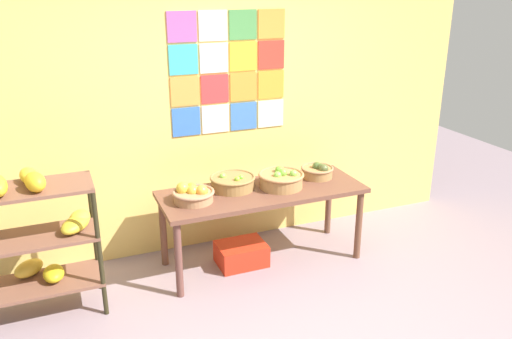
{
  "coord_description": "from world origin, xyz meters",
  "views": [
    {
      "loc": [
        -1.48,
        -2.54,
        2.42
      ],
      "look_at": [
        -0.03,
        1.03,
        1.02
      ],
      "focal_mm": 36.62,
      "sensor_mm": 36.0,
      "label": 1
    }
  ],
  "objects_px": {
    "banana_shelf_unit": "(34,227)",
    "produce_crate_under_table": "(241,254)",
    "fruit_basket_left": "(193,194)",
    "fruit_basket_back_left": "(318,171)",
    "display_table": "(262,198)",
    "fruit_basket_centre": "(233,182)",
    "fruit_basket_right": "(281,179)"
  },
  "relations": [
    {
      "from": "banana_shelf_unit",
      "to": "fruit_basket_right",
      "type": "xyz_separation_m",
      "value": [
        2.02,
        0.09,
        0.05
      ]
    },
    {
      "from": "fruit_basket_centre",
      "to": "fruit_basket_right",
      "type": "distance_m",
      "value": 0.43
    },
    {
      "from": "banana_shelf_unit",
      "to": "produce_crate_under_table",
      "type": "distance_m",
      "value": 1.77
    },
    {
      "from": "display_table",
      "to": "fruit_basket_centre",
      "type": "height_order",
      "value": "fruit_basket_centre"
    },
    {
      "from": "fruit_basket_right",
      "to": "produce_crate_under_table",
      "type": "xyz_separation_m",
      "value": [
        -0.37,
        0.03,
        -0.68
      ]
    },
    {
      "from": "banana_shelf_unit",
      "to": "display_table",
      "type": "height_order",
      "value": "banana_shelf_unit"
    },
    {
      "from": "fruit_basket_centre",
      "to": "fruit_basket_back_left",
      "type": "bearing_deg",
      "value": -2.0
    },
    {
      "from": "fruit_basket_left",
      "to": "fruit_basket_back_left",
      "type": "height_order",
      "value": "fruit_basket_left"
    },
    {
      "from": "fruit_basket_back_left",
      "to": "banana_shelf_unit",
      "type": "bearing_deg",
      "value": -175.65
    },
    {
      "from": "fruit_basket_left",
      "to": "fruit_basket_back_left",
      "type": "xyz_separation_m",
      "value": [
        1.22,
        0.11,
        -0.0
      ]
    },
    {
      "from": "banana_shelf_unit",
      "to": "fruit_basket_back_left",
      "type": "xyz_separation_m",
      "value": [
        2.44,
        0.19,
        0.03
      ]
    },
    {
      "from": "display_table",
      "to": "fruit_basket_right",
      "type": "bearing_deg",
      "value": -1.11
    },
    {
      "from": "display_table",
      "to": "produce_crate_under_table",
      "type": "distance_m",
      "value": 0.56
    },
    {
      "from": "fruit_basket_centre",
      "to": "produce_crate_under_table",
      "type": "relative_size",
      "value": 0.92
    },
    {
      "from": "fruit_basket_right",
      "to": "fruit_basket_back_left",
      "type": "relative_size",
      "value": 1.34
    },
    {
      "from": "banana_shelf_unit",
      "to": "produce_crate_under_table",
      "type": "height_order",
      "value": "banana_shelf_unit"
    },
    {
      "from": "fruit_basket_left",
      "to": "display_table",
      "type": "bearing_deg",
      "value": 1.2
    },
    {
      "from": "fruit_basket_centre",
      "to": "display_table",
      "type": "bearing_deg",
      "value": -27.62
    },
    {
      "from": "banana_shelf_unit",
      "to": "fruit_basket_left",
      "type": "height_order",
      "value": "banana_shelf_unit"
    },
    {
      "from": "display_table",
      "to": "produce_crate_under_table",
      "type": "relative_size",
      "value": 4.16
    },
    {
      "from": "fruit_basket_right",
      "to": "fruit_basket_back_left",
      "type": "xyz_separation_m",
      "value": [
        0.41,
        0.1,
        -0.02
      ]
    },
    {
      "from": "fruit_basket_left",
      "to": "fruit_basket_centre",
      "type": "distance_m",
      "value": 0.42
    },
    {
      "from": "fruit_basket_right",
      "to": "fruit_basket_left",
      "type": "bearing_deg",
      "value": -179.32
    },
    {
      "from": "fruit_basket_back_left",
      "to": "fruit_basket_left",
      "type": "bearing_deg",
      "value": -175.06
    },
    {
      "from": "banana_shelf_unit",
      "to": "fruit_basket_left",
      "type": "relative_size",
      "value": 3.38
    },
    {
      "from": "produce_crate_under_table",
      "to": "fruit_basket_back_left",
      "type": "bearing_deg",
      "value": 5.1
    },
    {
      "from": "display_table",
      "to": "fruit_basket_back_left",
      "type": "bearing_deg",
      "value": 8.83
    },
    {
      "from": "display_table",
      "to": "fruit_basket_centre",
      "type": "xyz_separation_m",
      "value": [
        -0.23,
        0.12,
        0.14
      ]
    },
    {
      "from": "banana_shelf_unit",
      "to": "fruit_basket_back_left",
      "type": "height_order",
      "value": "banana_shelf_unit"
    },
    {
      "from": "banana_shelf_unit",
      "to": "display_table",
      "type": "relative_size",
      "value": 0.66
    },
    {
      "from": "display_table",
      "to": "fruit_basket_right",
      "type": "height_order",
      "value": "fruit_basket_right"
    },
    {
      "from": "banana_shelf_unit",
      "to": "display_table",
      "type": "bearing_deg",
      "value": 2.9
    }
  ]
}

